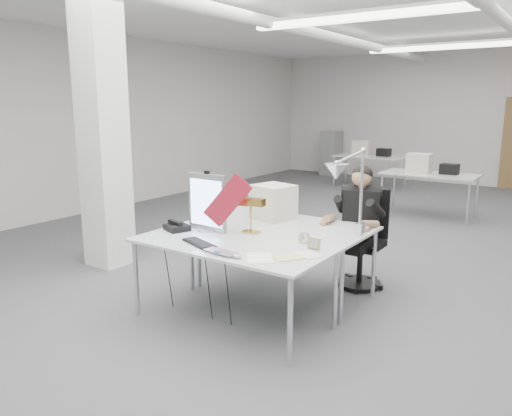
% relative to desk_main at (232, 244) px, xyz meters
% --- Properties ---
extents(room_shell, '(10.04, 14.04, 3.24)m').
position_rel_desk_main_xyz_m(room_shell, '(0.04, 2.63, 0.95)').
color(room_shell, '#49494B').
rests_on(room_shell, ground).
extents(desk_main, '(1.80, 0.90, 0.02)m').
position_rel_desk_main_xyz_m(desk_main, '(0.00, 0.00, 0.00)').
color(desk_main, silver).
rests_on(desk_main, room_shell).
extents(desk_second, '(1.80, 0.90, 0.02)m').
position_rel_desk_main_xyz_m(desk_second, '(0.00, 0.90, 0.00)').
color(desk_second, silver).
rests_on(desk_second, room_shell).
extents(bg_desk_a, '(1.60, 0.80, 0.02)m').
position_rel_desk_main_xyz_m(bg_desk_a, '(0.20, 5.50, 0.00)').
color(bg_desk_a, silver).
rests_on(bg_desk_a, room_shell).
extents(bg_desk_b, '(1.60, 0.80, 0.02)m').
position_rel_desk_main_xyz_m(bg_desk_b, '(-1.80, 7.70, 0.00)').
color(bg_desk_b, silver).
rests_on(bg_desk_b, room_shell).
extents(filing_cabinet, '(0.45, 0.55, 1.20)m').
position_rel_desk_main_xyz_m(filing_cabinet, '(-3.50, 9.15, -0.14)').
color(filing_cabinet, gray).
rests_on(filing_cabinet, room_shell).
extents(office_chair, '(0.73, 0.73, 1.17)m').
position_rel_desk_main_xyz_m(office_chair, '(0.60, 1.52, -0.16)').
color(office_chair, black).
rests_on(office_chair, room_shell).
extents(seated_person, '(0.70, 0.78, 0.96)m').
position_rel_desk_main_xyz_m(seated_person, '(0.60, 1.47, 0.16)').
color(seated_person, black).
rests_on(seated_person, office_chair).
extents(monitor, '(0.45, 0.06, 0.56)m').
position_rel_desk_main_xyz_m(monitor, '(-0.46, 0.22, 0.29)').
color(monitor, '#A6A7AB').
rests_on(monitor, desk_main).
extents(pennant, '(0.46, 0.18, 0.52)m').
position_rel_desk_main_xyz_m(pennant, '(-0.19, 0.19, 0.35)').
color(pennant, maroon).
rests_on(pennant, monitor).
extents(keyboard, '(0.42, 0.26, 0.02)m').
position_rel_desk_main_xyz_m(keyboard, '(-0.21, -0.20, 0.02)').
color(keyboard, black).
rests_on(keyboard, desk_main).
extents(laptop, '(0.32, 0.23, 0.02)m').
position_rel_desk_main_xyz_m(laptop, '(0.11, -0.36, 0.02)').
color(laptop, '#B9B9BE').
rests_on(laptop, desk_main).
extents(mouse, '(0.11, 0.09, 0.04)m').
position_rel_desk_main_xyz_m(mouse, '(0.30, -0.34, 0.03)').
color(mouse, '#A6A6AA').
rests_on(mouse, desk_main).
extents(bankers_lamp, '(0.31, 0.15, 0.33)m').
position_rel_desk_main_xyz_m(bankers_lamp, '(-0.06, 0.39, 0.18)').
color(bankers_lamp, '#C78E3E').
rests_on(bankers_lamp, desk_main).
extents(desk_phone, '(0.28, 0.27, 0.06)m').
position_rel_desk_main_xyz_m(desk_phone, '(-0.72, 0.05, 0.04)').
color(desk_phone, black).
rests_on(desk_phone, desk_main).
extents(picture_frame_left, '(0.16, 0.06, 0.12)m').
position_rel_desk_main_xyz_m(picture_frame_left, '(-0.66, 0.35, 0.07)').
color(picture_frame_left, olive).
rests_on(picture_frame_left, desk_main).
extents(picture_frame_right, '(0.13, 0.04, 0.10)m').
position_rel_desk_main_xyz_m(picture_frame_right, '(0.69, 0.25, 0.06)').
color(picture_frame_right, tan).
rests_on(picture_frame_right, desk_main).
extents(desk_clock, '(0.11, 0.07, 0.11)m').
position_rel_desk_main_xyz_m(desk_clock, '(0.53, 0.36, 0.06)').
color(desk_clock, '#ABABAF').
rests_on(desk_clock, desk_main).
extents(paper_stack_a, '(0.34, 0.36, 0.01)m').
position_rel_desk_main_xyz_m(paper_stack_a, '(0.45, -0.23, 0.02)').
color(paper_stack_a, white).
rests_on(paper_stack_a, desk_main).
extents(paper_stack_b, '(0.27, 0.28, 0.01)m').
position_rel_desk_main_xyz_m(paper_stack_b, '(0.64, -0.09, 0.02)').
color(paper_stack_b, '#D9D781').
rests_on(paper_stack_b, desk_main).
extents(paper_stack_c, '(0.27, 0.24, 0.01)m').
position_rel_desk_main_xyz_m(paper_stack_c, '(0.74, 0.07, 0.02)').
color(paper_stack_c, white).
rests_on(paper_stack_c, desk_main).
extents(beige_monitor, '(0.46, 0.45, 0.37)m').
position_rel_desk_main_xyz_m(beige_monitor, '(-0.21, 1.01, 0.20)').
color(beige_monitor, beige).
rests_on(beige_monitor, desk_second).
extents(architect_lamp, '(0.36, 0.76, 0.94)m').
position_rel_desk_main_xyz_m(architect_lamp, '(0.84, 0.63, 0.48)').
color(architect_lamp, silver).
rests_on(architect_lamp, desk_second).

